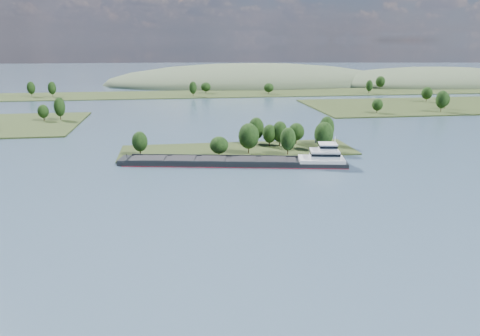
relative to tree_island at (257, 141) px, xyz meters
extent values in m
plane|color=#3A4F64|center=(-7.99, -58.75, -4.12)|extent=(1800.00, 1800.00, 0.00)
cube|color=#243116|center=(-7.99, 1.25, -4.12)|extent=(100.00, 30.00, 1.20)
cylinder|color=black|center=(10.95, -11.09, -1.67)|extent=(0.50, 0.50, 3.70)
ellipsoid|color=black|center=(10.95, -11.09, 3.03)|extent=(6.46, 6.46, 9.51)
cylinder|color=black|center=(1.75, 11.48, -1.54)|extent=(0.50, 0.50, 3.95)
ellipsoid|color=black|center=(1.75, 11.48, 3.48)|extent=(7.18, 7.18, 10.17)
cylinder|color=black|center=(-4.67, -6.98, -1.43)|extent=(0.50, 0.50, 4.17)
ellipsoid|color=black|center=(-4.67, -6.98, 3.87)|extent=(8.66, 8.66, 10.73)
cylinder|color=black|center=(6.64, 5.23, -1.91)|extent=(0.50, 0.50, 3.22)
ellipsoid|color=black|center=(6.64, 5.23, 2.19)|extent=(6.17, 6.17, 8.28)
cylinder|color=black|center=(-17.40, -11.00, -2.15)|extent=(0.50, 0.50, 2.73)
ellipsoid|color=black|center=(-17.40, -11.00, 1.32)|extent=(7.55, 7.55, 7.03)
cylinder|color=black|center=(-49.03, -3.53, -1.90)|extent=(0.50, 0.50, 3.24)
ellipsoid|color=black|center=(-49.03, -3.53, 2.21)|extent=(6.38, 6.38, 8.33)
cylinder|color=black|center=(11.20, 5.02, -1.69)|extent=(0.50, 0.50, 3.67)
ellipsoid|color=black|center=(11.20, 5.02, 2.97)|extent=(6.80, 6.80, 9.43)
cylinder|color=black|center=(32.81, 5.50, -1.43)|extent=(0.50, 0.50, 4.17)
ellipsoid|color=black|center=(32.81, 5.50, 3.88)|extent=(6.84, 6.84, 10.74)
cylinder|color=black|center=(27.22, -7.50, -1.46)|extent=(0.50, 0.50, 4.13)
ellipsoid|color=black|center=(27.22, -7.50, 3.79)|extent=(8.10, 8.10, 10.62)
cylinder|color=black|center=(19.77, 8.78, -1.96)|extent=(0.50, 0.50, 3.12)
ellipsoid|color=black|center=(19.77, 8.78, 2.00)|extent=(7.27, 7.27, 8.02)
cylinder|color=black|center=(-100.66, 91.70, -1.15)|extent=(0.50, 0.50, 4.34)
ellipsoid|color=black|center=(-100.66, 91.70, 4.36)|extent=(6.53, 6.53, 11.15)
cylinder|color=black|center=(-109.68, 90.39, -1.78)|extent=(0.50, 0.50, 3.08)
ellipsoid|color=black|center=(-109.68, 90.39, 2.14)|extent=(6.33, 6.33, 7.93)
cylinder|color=black|center=(95.22, 90.90, -1.82)|extent=(0.50, 0.50, 3.00)
ellipsoid|color=black|center=(95.22, 90.90, 2.00)|extent=(7.04, 7.04, 7.73)
cylinder|color=black|center=(138.72, 89.49, -1.04)|extent=(0.50, 0.50, 4.56)
ellipsoid|color=black|center=(138.72, 89.49, 4.76)|extent=(7.89, 7.89, 11.73)
cylinder|color=black|center=(149.00, 101.98, -1.55)|extent=(0.50, 0.50, 3.55)
ellipsoid|color=black|center=(149.00, 101.98, 2.96)|extent=(5.85, 5.85, 9.12)
cylinder|color=black|center=(156.36, 139.08, -1.45)|extent=(0.50, 0.50, 3.73)
ellipsoid|color=black|center=(156.36, 139.08, 3.29)|extent=(8.21, 8.21, 9.59)
cube|color=#243116|center=(-7.99, 221.25, -4.12)|extent=(900.00, 60.00, 1.20)
cylinder|color=black|center=(-151.17, 219.97, -1.47)|extent=(0.50, 0.50, 4.11)
ellipsoid|color=black|center=(-151.17, 219.97, 3.76)|extent=(6.70, 6.70, 10.56)
cylinder|color=black|center=(137.52, 202.42, -1.58)|extent=(0.50, 0.50, 3.89)
ellipsoid|color=black|center=(137.52, 202.42, 3.36)|extent=(6.00, 6.00, 9.99)
cylinder|color=black|center=(-5.21, 225.64, -1.95)|extent=(0.50, 0.50, 3.13)
ellipsoid|color=black|center=(-5.21, 225.64, 2.03)|extent=(8.86, 8.86, 8.05)
cylinder|color=black|center=(163.34, 236.56, -1.47)|extent=(0.50, 0.50, 4.10)
ellipsoid|color=black|center=(163.34, 236.56, 3.75)|extent=(8.93, 8.93, 10.55)
cylinder|color=black|center=(-133.52, 215.89, -1.45)|extent=(0.50, 0.50, 4.14)
ellipsoid|color=black|center=(-133.52, 215.89, 3.81)|extent=(6.75, 6.75, 10.64)
cylinder|color=black|center=(48.88, 211.37, -1.98)|extent=(0.50, 0.50, 3.08)
ellipsoid|color=black|center=(48.88, 211.37, 1.94)|extent=(8.87, 8.87, 7.92)
cylinder|color=black|center=(-17.56, 203.08, -1.49)|extent=(0.50, 0.50, 4.06)
ellipsoid|color=black|center=(-17.56, 203.08, 3.68)|extent=(6.34, 6.34, 10.45)
ellipsoid|color=#3F4E36|center=(252.01, 291.25, -4.12)|extent=(260.00, 140.00, 36.00)
ellipsoid|color=#3F4E36|center=(52.01, 321.25, -4.12)|extent=(320.00, 160.00, 44.00)
cube|color=black|center=(-12.37, -21.47, -3.59)|extent=(85.40, 26.49, 2.34)
cube|color=maroon|center=(-12.37, -21.47, -4.07)|extent=(85.65, 26.74, 0.27)
cube|color=black|center=(-19.72, -14.76, -2.10)|extent=(64.71, 12.87, 0.85)
cube|color=black|center=(-21.69, -24.97, -2.10)|extent=(64.71, 12.87, 0.85)
cube|color=black|center=(-20.71, -19.86, -2.26)|extent=(64.35, 21.43, 0.32)
cube|color=black|center=(-43.64, -15.45, -1.94)|extent=(11.03, 10.35, 0.37)
cube|color=black|center=(-32.17, -17.66, -1.94)|extent=(11.03, 10.35, 0.37)
cube|color=black|center=(-20.71, -19.86, -1.94)|extent=(11.03, 10.35, 0.37)
cube|color=black|center=(-9.24, -22.07, -1.94)|extent=(11.03, 10.35, 0.37)
cube|color=black|center=(2.22, -24.28, -1.94)|extent=(11.03, 10.35, 0.37)
cube|color=black|center=(-54.58, -13.34, -3.17)|extent=(4.93, 9.98, 2.12)
cylinder|color=black|center=(-53.54, -13.54, -1.68)|extent=(0.30, 0.30, 2.34)
cube|color=silver|center=(19.94, -27.70, -1.79)|extent=(18.61, 13.22, 1.27)
cube|color=silver|center=(20.99, -27.90, 0.34)|extent=(12.03, 10.35, 3.18)
cube|color=black|center=(20.99, -27.90, 0.76)|extent=(12.28, 10.60, 0.96)
cube|color=silver|center=(22.03, -28.10, 3.10)|extent=(7.46, 7.46, 2.34)
cube|color=black|center=(22.03, -28.10, 3.52)|extent=(7.71, 7.71, 0.85)
cube|color=silver|center=(22.03, -28.10, 4.37)|extent=(7.96, 7.96, 0.21)
cylinder|color=silver|center=(24.63, -28.60, 5.65)|extent=(0.25, 0.25, 2.76)
cylinder|color=black|center=(18.46, -24.17, 4.58)|extent=(0.62, 0.62, 1.27)
camera|label=1|loc=(-35.42, -193.45, 41.87)|focal=35.00mm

